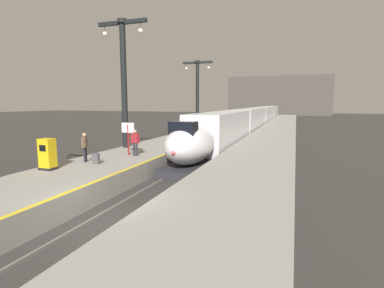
% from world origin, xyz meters
% --- Properties ---
extents(ground_plane, '(260.00, 260.00, 0.00)m').
position_xyz_m(ground_plane, '(0.00, 0.00, 0.00)').
color(ground_plane, '#33302D').
extents(platform_left, '(4.80, 110.00, 1.05)m').
position_xyz_m(platform_left, '(-4.05, 24.75, 0.53)').
color(platform_left, gray).
rests_on(platform_left, ground).
extents(platform_right, '(4.80, 110.00, 1.05)m').
position_xyz_m(platform_right, '(4.05, 24.75, 0.53)').
color(platform_right, gray).
rests_on(platform_right, ground).
extents(platform_left_safety_stripe, '(0.20, 107.80, 0.01)m').
position_xyz_m(platform_left_safety_stripe, '(-1.77, 24.75, 1.05)').
color(platform_left_safety_stripe, yellow).
rests_on(platform_left_safety_stripe, platform_left).
extents(rail_main_left, '(0.08, 110.00, 0.12)m').
position_xyz_m(rail_main_left, '(-0.75, 27.50, 0.06)').
color(rail_main_left, slate).
rests_on(rail_main_left, ground).
extents(rail_main_right, '(0.08, 110.00, 0.12)m').
position_xyz_m(rail_main_right, '(0.75, 27.50, 0.06)').
color(rail_main_right, slate).
rests_on(rail_main_right, ground).
extents(highspeed_train_main, '(2.92, 74.53, 3.60)m').
position_xyz_m(highspeed_train_main, '(0.00, 42.66, 1.98)').
color(highspeed_train_main, silver).
rests_on(highspeed_train_main, ground).
extents(station_column_mid, '(4.00, 0.68, 9.44)m').
position_xyz_m(station_column_mid, '(-5.90, 10.73, 6.71)').
color(station_column_mid, black).
rests_on(station_column_mid, platform_left).
extents(station_column_far, '(4.00, 0.68, 8.78)m').
position_xyz_m(station_column_far, '(-5.90, 28.15, 6.36)').
color(station_column_far, black).
rests_on(station_column_far, platform_left).
extents(passenger_near_edge, '(0.32, 0.55, 1.69)m').
position_xyz_m(passenger_near_edge, '(-5.06, 5.07, 2.04)').
color(passenger_near_edge, '#23232D').
rests_on(passenger_near_edge, platform_left).
extents(passenger_mid_platform, '(0.55, 0.32, 1.69)m').
position_xyz_m(passenger_mid_platform, '(-3.34, 7.78, 2.04)').
color(passenger_mid_platform, '#23232D').
rests_on(passenger_mid_platform, platform_left).
extents(passenger_far_waiting, '(0.57, 0.24, 1.69)m').
position_xyz_m(passenger_far_waiting, '(-4.78, 21.15, 2.04)').
color(passenger_far_waiting, '#23232D').
rests_on(passenger_far_waiting, platform_left).
extents(rolling_suitcase, '(0.40, 0.22, 0.98)m').
position_xyz_m(rolling_suitcase, '(-4.11, 4.78, 1.35)').
color(rolling_suitcase, '#4C4C51').
rests_on(rolling_suitcase, platform_left).
extents(ticket_machine_yellow, '(0.76, 0.62, 1.60)m').
position_xyz_m(ticket_machine_yellow, '(-5.55, 2.82, 1.79)').
color(ticket_machine_yellow, yellow).
rests_on(ticket_machine_yellow, platform_left).
extents(departure_info_board, '(0.90, 0.10, 2.12)m').
position_xyz_m(departure_info_board, '(-3.92, 7.90, 2.56)').
color(departure_info_board, maroon).
rests_on(departure_info_board, platform_left).
extents(terminus_back_wall, '(36.00, 2.00, 14.00)m').
position_xyz_m(terminus_back_wall, '(0.00, 102.00, 7.00)').
color(terminus_back_wall, '#4C4742').
rests_on(terminus_back_wall, ground).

